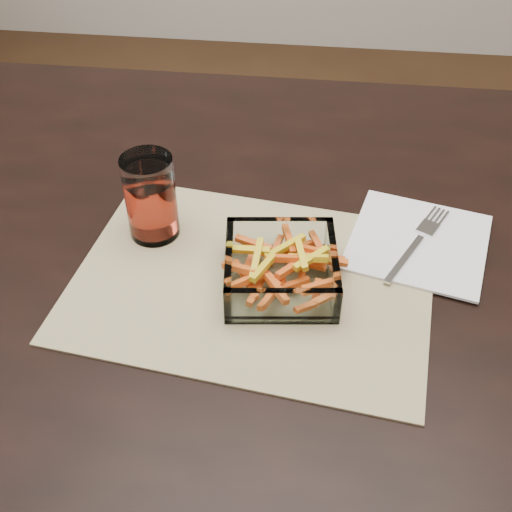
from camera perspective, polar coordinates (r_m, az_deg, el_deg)
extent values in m
plane|color=#331E0F|center=(1.50, 4.14, -20.37)|extent=(4.50, 4.50, 0.00)
cube|color=black|center=(0.91, 6.41, 1.25)|extent=(1.60, 0.90, 0.03)
cylinder|color=black|center=(1.59, -21.00, 1.81)|extent=(0.06, 0.06, 0.72)
cube|color=tan|center=(0.82, -0.33, -2.18)|extent=(0.49, 0.38, 0.00)
cube|color=white|center=(0.81, 2.18, -2.27)|extent=(0.15, 0.15, 0.01)
cube|color=white|center=(0.84, 2.11, 1.89)|extent=(0.14, 0.02, 0.05)
cube|color=white|center=(0.75, 2.36, -4.51)|extent=(0.14, 0.02, 0.05)
cube|color=white|center=(0.80, -2.39, -1.12)|extent=(0.02, 0.14, 0.05)
cube|color=white|center=(0.80, 6.81, -1.12)|extent=(0.02, 0.14, 0.05)
cylinder|color=white|center=(0.86, -9.35, 5.17)|extent=(0.07, 0.07, 0.12)
cylinder|color=#A52617|center=(0.87, -9.25, 4.48)|extent=(0.06, 0.06, 0.08)
cube|color=white|center=(0.90, 14.24, 1.23)|extent=(0.22, 0.22, 0.00)
cube|color=silver|center=(0.86, 13.07, -0.24)|extent=(0.06, 0.10, 0.00)
cube|color=silver|center=(0.92, 15.04, 2.44)|extent=(0.04, 0.04, 0.00)
cube|color=silver|center=(0.95, 15.28, 3.70)|extent=(0.02, 0.03, 0.00)
cube|color=silver|center=(0.94, 15.64, 3.56)|extent=(0.02, 0.03, 0.00)
cube|color=silver|center=(0.94, 16.00, 3.41)|extent=(0.02, 0.03, 0.00)
cube|color=silver|center=(0.94, 16.35, 3.26)|extent=(0.02, 0.03, 0.00)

